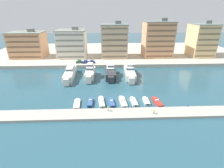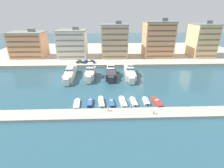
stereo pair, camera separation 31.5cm
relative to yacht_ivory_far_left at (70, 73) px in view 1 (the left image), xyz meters
The scene contains 29 objects.
ground_plane 31.98m from the yacht_ivory_far_left, 37.59° to the right, with size 400.00×400.00×0.00m, color #285160.
quay_promenade 55.21m from the yacht_ivory_far_left, 62.74° to the left, with size 180.00×70.00×2.00m, color #BCB29E.
pier_dock 42.68m from the yacht_ivory_far_left, 53.64° to the right, with size 120.00×6.00×0.88m, color #A8A399.
yacht_ivory_far_left is the anchor object (origin of this frame).
yacht_ivory_left 9.94m from the yacht_ivory_far_left, ahead, with size 4.56×16.18×8.84m.
yacht_charcoal_mid_left 19.84m from the yacht_ivory_far_left, ahead, with size 5.17×18.26×7.92m.
yacht_ivory_center_left 29.23m from the yacht_ivory_far_left, ahead, with size 5.36×21.80×8.13m.
motorboat_cream_far_left 28.14m from the yacht_ivory_far_left, 75.42° to the right, with size 2.51×7.48×0.80m.
motorboat_blue_left 29.14m from the yacht_ivory_far_left, 66.28° to the right, with size 1.74×6.54×1.52m.
motorboat_cream_mid_left 30.87m from the yacht_ivory_far_left, 59.57° to the right, with size 2.54×8.34×1.51m.
motorboat_blue_center_left 33.04m from the yacht_ivory_far_left, 54.36° to the right, with size 2.18×6.74×1.23m.
motorboat_cream_center 35.34m from the yacht_ivory_far_left, 48.75° to the right, with size 2.62×8.36×1.37m.
motorboat_white_center_right 38.01m from the yacht_ivory_far_left, 44.27° to the right, with size 2.29×6.87×1.20m.
motorboat_white_mid_right 41.25m from the yacht_ivory_far_left, 39.74° to the right, with size 1.88×5.96×1.31m.
motorboat_red_right 44.72m from the yacht_ivory_far_left, 37.47° to the right, with size 2.65×7.51×1.28m.
car_green_far_left 18.69m from the yacht_ivory_far_left, 83.36° to the left, with size 4.24×2.23×1.80m.
car_blue_left 18.94m from the yacht_ivory_far_left, 72.03° to the left, with size 4.22×2.17×1.80m.
car_blue_mid_left 20.28m from the yacht_ivory_far_left, 62.43° to the left, with size 4.12×1.96×1.80m.
apartment_block_far_left 48.42m from the yacht_ivory_far_left, 132.64° to the left, with size 21.32×15.56×17.98m.
apartment_block_left 35.52m from the yacht_ivory_far_left, 96.63° to the left, with size 18.25×16.39×19.15m.
apartment_block_mid_left 41.75m from the yacht_ivory_far_left, 55.04° to the left, with size 16.70×15.00×22.67m.
apartment_block_center_left 62.12m from the yacht_ivory_far_left, 32.49° to the left, with size 18.72×13.71×24.27m.
apartment_block_center 88.05m from the yacht_ivory_far_left, 22.47° to the left, with size 14.40×16.61×22.67m.
pedestrian_near_edge 37.62m from the yacht_ivory_far_left, 61.67° to the right, with size 0.36×0.65×1.73m.
pedestrian_mid_deck 47.75m from the yacht_ivory_far_left, 47.87° to the right, with size 0.33×0.61×1.62m.
bollard_west 35.50m from the yacht_ivory_far_left, 62.90° to the right, with size 0.20×0.20×0.61m.
bollard_west_mid 40.68m from the yacht_ivory_far_left, 50.96° to the right, with size 0.20×0.20×0.61m.
bollard_east_mid 47.20m from the yacht_ivory_far_left, 42.01° to the right, with size 0.20×0.20×0.61m.
bollard_east 54.59m from the yacht_ivory_far_left, 35.36° to the right, with size 0.20×0.20×0.61m.
Camera 1 is at (-8.20, -61.67, 30.63)m, focal length 28.00 mm.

